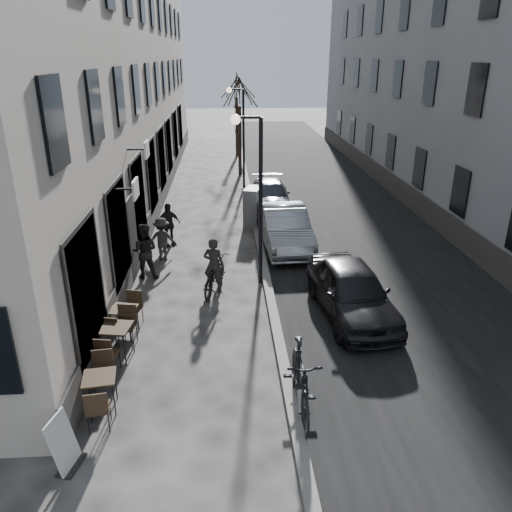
{
  "coord_description": "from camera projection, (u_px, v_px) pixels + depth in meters",
  "views": [
    {
      "loc": [
        -1.05,
        -8.07,
        6.61
      ],
      "look_at": [
        -0.28,
        3.76,
        1.8
      ],
      "focal_mm": 35.0,
      "sensor_mm": 36.0,
      "label": 1
    }
  ],
  "objects": [
    {
      "name": "moped",
      "position": [
        300.0,
        379.0,
        9.77
      ],
      "size": [
        0.69,
        2.31,
        1.39
      ],
      "primitive_type": "imported",
      "rotation": [
        0.0,
        0.0,
        -0.01
      ],
      "color": "black",
      "rests_on": "ground"
    },
    {
      "name": "cyclist_rider",
      "position": [
        214.0,
        265.0,
        14.69
      ],
      "size": [
        0.7,
        0.55,
        1.69
      ],
      "primitive_type": "imported",
      "rotation": [
        0.0,
        0.0,
        2.88
      ],
      "color": "black",
      "rests_on": "ground"
    },
    {
      "name": "bistro_set_c",
      "position": [
        124.0,
        319.0,
        12.45
      ],
      "size": [
        0.78,
        1.59,
        0.91
      ],
      "rotation": [
        0.0,
        0.0,
        -0.24
      ],
      "color": "black",
      "rests_on": "ground"
    },
    {
      "name": "pedestrian_near",
      "position": [
        144.0,
        251.0,
        15.62
      ],
      "size": [
        0.91,
        0.73,
        1.78
      ],
      "primitive_type": "imported",
      "rotation": [
        0.0,
        0.0,
        3.08
      ],
      "color": "black",
      "rests_on": "ground"
    },
    {
      "name": "car_far",
      "position": [
        270.0,
        195.0,
        22.74
      ],
      "size": [
        1.84,
        4.34,
        1.25
      ],
      "primitive_type": "imported",
      "rotation": [
        0.0,
        0.0,
        -0.02
      ],
      "color": "#393C43",
      "rests_on": "ground"
    },
    {
      "name": "car_mid",
      "position": [
        285.0,
        228.0,
        18.18
      ],
      "size": [
        1.77,
        4.56,
        1.48
      ],
      "primitive_type": "imported",
      "rotation": [
        0.0,
        0.0,
        0.05
      ],
      "color": "#999CA1",
      "rests_on": "ground"
    },
    {
      "name": "pedestrian_mid",
      "position": [
        162.0,
        239.0,
        16.97
      ],
      "size": [
        0.98,
        0.57,
        1.52
      ],
      "primitive_type": "imported",
      "rotation": [
        0.0,
        0.0,
        3.14
      ],
      "color": "#2B2826",
      "rests_on": "ground"
    },
    {
      "name": "tree_far",
      "position": [
        236.0,
        86.0,
        33.22
      ],
      "size": [
        2.4,
        2.4,
        5.7
      ],
      "color": "black",
      "rests_on": "ground"
    },
    {
      "name": "bistro_set_a",
      "position": [
        101.0,
        389.0,
        9.84
      ],
      "size": [
        0.71,
        1.58,
        0.91
      ],
      "rotation": [
        0.0,
        0.0,
        0.14
      ],
      "color": "black",
      "rests_on": "ground"
    },
    {
      "name": "road",
      "position": [
        322.0,
        196.0,
        25.04
      ],
      "size": [
        7.3,
        60.0,
        0.0
      ],
      "primitive_type": "cube",
      "color": "black",
      "rests_on": "ground"
    },
    {
      "name": "ground",
      "position": [
        282.0,
        409.0,
        10.01
      ],
      "size": [
        120.0,
        120.0,
        0.0
      ],
      "primitive_type": "plane",
      "color": "#312F2D",
      "rests_on": "ground"
    },
    {
      "name": "bicycle",
      "position": [
        214.0,
        275.0,
        14.82
      ],
      "size": [
        1.18,
        2.08,
        1.03
      ],
      "primitive_type": "imported",
      "rotation": [
        0.0,
        0.0,
        2.88
      ],
      "color": "black",
      "rests_on": "ground"
    },
    {
      "name": "tree_near",
      "position": [
        239.0,
        92.0,
        27.67
      ],
      "size": [
        2.4,
        2.4,
        5.7
      ],
      "color": "black",
      "rests_on": "ground"
    },
    {
      "name": "kerb",
      "position": [
        250.0,
        196.0,
        24.8
      ],
      "size": [
        0.25,
        60.0,
        0.12
      ],
      "primitive_type": "cube",
      "color": "slate",
      "rests_on": "ground"
    },
    {
      "name": "pedestrian_far",
      "position": [
        168.0,
        224.0,
        18.3
      ],
      "size": [
        1.02,
        0.79,
        1.61
      ],
      "primitive_type": "imported",
      "rotation": [
        0.0,
        0.0,
        0.49
      ],
      "color": "black",
      "rests_on": "ground"
    },
    {
      "name": "utility_cabinet",
      "position": [
        253.0,
        207.0,
        20.45
      ],
      "size": [
        0.88,
        1.19,
        1.59
      ],
      "primitive_type": "cube",
      "rotation": [
        0.0,
        0.0,
        -0.31
      ],
      "color": "#5E5E61",
      "rests_on": "ground"
    },
    {
      "name": "car_near",
      "position": [
        352.0,
        291.0,
        13.36
      ],
      "size": [
        2.06,
        4.36,
        1.44
      ],
      "primitive_type": "imported",
      "rotation": [
        0.0,
        0.0,
        0.09
      ],
      "color": "black",
      "rests_on": "ground"
    },
    {
      "name": "sign_board",
      "position": [
        65.0,
        447.0,
        8.46
      ],
      "size": [
        0.48,
        0.65,
        1.02
      ],
      "rotation": [
        0.0,
        0.0,
        -0.25
      ],
      "color": "black",
      "rests_on": "ground"
    },
    {
      "name": "building_left",
      "position": [
        108.0,
        20.0,
        21.9
      ],
      "size": [
        4.0,
        35.0,
        16.0
      ],
      "primitive_type": "cube",
      "color": "#AEA392",
      "rests_on": "ground"
    },
    {
      "name": "streetlamp_near",
      "position": [
        255.0,
        183.0,
        14.36
      ],
      "size": [
        0.9,
        0.28,
        5.09
      ],
      "color": "black",
      "rests_on": "ground"
    },
    {
      "name": "bistro_set_b",
      "position": [
        117.0,
        339.0,
        11.51
      ],
      "size": [
        0.78,
        1.71,
        0.98
      ],
      "rotation": [
        0.0,
        0.0,
        -0.16
      ],
      "color": "black",
      "rests_on": "ground"
    },
    {
      "name": "building_right",
      "position": [
        451.0,
        21.0,
        22.83
      ],
      "size": [
        4.0,
        35.0,
        16.0
      ],
      "primitive_type": "cube",
      "color": "slate",
      "rests_on": "ground"
    },
    {
      "name": "streetlamp_far",
      "position": [
        240.0,
        127.0,
        25.46
      ],
      "size": [
        0.9,
        0.28,
        5.09
      ],
      "color": "black",
      "rests_on": "ground"
    }
  ]
}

